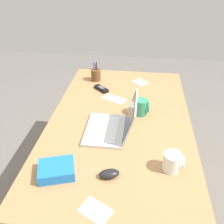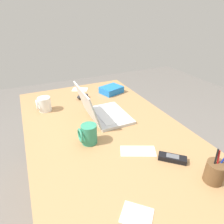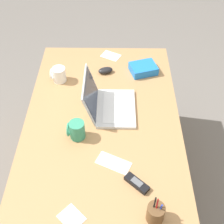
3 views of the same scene
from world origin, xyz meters
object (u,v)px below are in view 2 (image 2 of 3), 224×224
at_px(pen_holder, 215,172).
at_px(snack_bag, 111,90).
at_px(computer_mouse, 83,96).
at_px(coffee_mug_white, 88,134).
at_px(laptop, 102,112).
at_px(coffee_mug_tall, 44,104).
at_px(cordless_phone, 172,158).

relative_size(pen_holder, snack_bag, 0.96).
bearing_deg(computer_mouse, coffee_mug_white, 148.26).
distance_m(computer_mouse, pen_holder, 1.07).
distance_m(laptop, computer_mouse, 0.35).
height_order(laptop, pen_holder, laptop).
height_order(computer_mouse, pen_holder, pen_holder).
bearing_deg(snack_bag, computer_mouse, 92.89).
xyz_separation_m(computer_mouse, pen_holder, (-1.04, -0.25, 0.03)).
bearing_deg(coffee_mug_white, computer_mouse, -13.99).
bearing_deg(computer_mouse, laptop, 166.45).
bearing_deg(pen_holder, coffee_mug_tall, 30.14).
xyz_separation_m(coffee_mug_white, cordless_phone, (-0.30, -0.32, -0.04)).
bearing_deg(computer_mouse, coffee_mug_tall, 88.06).
relative_size(computer_mouse, cordless_phone, 0.79).
height_order(cordless_phone, pen_holder, pen_holder).
bearing_deg(coffee_mug_tall, pen_holder, -149.86).
height_order(coffee_mug_tall, pen_holder, pen_holder).
bearing_deg(computer_mouse, snack_bag, -104.85).
distance_m(laptop, pen_holder, 0.72).
xyz_separation_m(coffee_mug_tall, pen_holder, (-0.95, -0.55, -0.00)).
bearing_deg(laptop, snack_bag, -32.35).
distance_m(coffee_mug_tall, pen_holder, 1.10).
height_order(coffee_mug_white, snack_bag, coffee_mug_white).
xyz_separation_m(computer_mouse, coffee_mug_white, (-0.57, 0.14, 0.03)).
relative_size(coffee_mug_white, coffee_mug_tall, 1.09).
height_order(cordless_phone, snack_bag, snack_bag).
relative_size(laptop, cordless_phone, 2.54).
height_order(coffee_mug_tall, cordless_phone, coffee_mug_tall).
bearing_deg(laptop, pen_holder, -162.01).
xyz_separation_m(computer_mouse, snack_bag, (0.01, -0.26, 0.01)).
distance_m(coffee_mug_white, coffee_mug_tall, 0.51).
bearing_deg(coffee_mug_white, laptop, -37.94).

